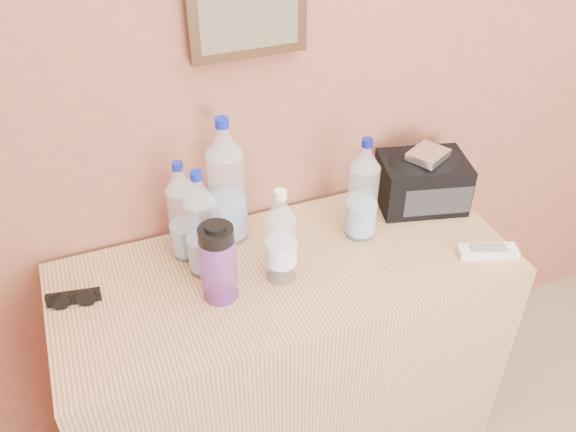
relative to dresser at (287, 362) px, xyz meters
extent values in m
plane|color=#A35F3C|center=(0.37, 0.28, 0.96)|extent=(4.00, 0.00, 4.00)
cube|color=tan|center=(0.00, 0.00, 0.00)|extent=(1.24, 0.52, 0.78)
cylinder|color=white|center=(-0.20, 0.07, 0.52)|extent=(0.08, 0.08, 0.27)
cylinder|color=#081DAD|center=(-0.20, 0.07, 0.69)|extent=(0.03, 0.03, 0.02)
cylinder|color=silver|center=(-0.23, 0.15, 0.52)|extent=(0.08, 0.08, 0.26)
cylinder|color=#102095|center=(-0.23, 0.15, 0.67)|extent=(0.03, 0.03, 0.02)
cylinder|color=silver|center=(-0.10, 0.19, 0.55)|extent=(0.10, 0.10, 0.33)
cylinder|color=#0C1CB8|center=(-0.10, 0.19, 0.75)|extent=(0.04, 0.04, 0.02)
cylinder|color=#A5BBD3|center=(0.25, 0.06, 0.52)|extent=(0.08, 0.08, 0.27)
cylinder|color=#0A0E8D|center=(0.25, 0.06, 0.69)|extent=(0.03, 0.03, 0.02)
cylinder|color=white|center=(-0.03, -0.03, 0.51)|extent=(0.08, 0.08, 0.24)
cylinder|color=white|center=(-0.03, -0.03, 0.65)|extent=(0.03, 0.03, 0.02)
cylinder|color=purple|center=(-0.19, -0.04, 0.48)|extent=(0.09, 0.09, 0.18)
cylinder|color=black|center=(-0.19, -0.04, 0.59)|extent=(0.09, 0.09, 0.05)
cube|color=silver|center=(0.54, -0.16, 0.40)|extent=(0.17, 0.10, 0.02)
cube|color=white|center=(0.48, 0.11, 0.57)|extent=(0.14, 0.13, 0.02)
camera|label=1|loc=(-0.45, -1.15, 1.48)|focal=38.00mm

